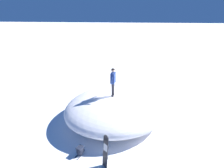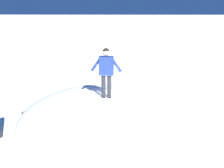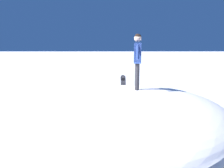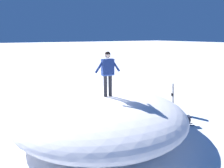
# 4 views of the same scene
# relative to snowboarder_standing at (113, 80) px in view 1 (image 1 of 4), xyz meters

# --- Properties ---
(ground) EXTENTS (240.00, 240.00, 0.00)m
(ground) POSITION_rel_snowboarder_standing_xyz_m (0.75, 0.51, -2.67)
(ground) COLOR white
(snow_mound) EXTENTS (8.73, 8.98, 1.63)m
(snow_mound) POSITION_rel_snowboarder_standing_xyz_m (0.24, 0.20, -1.85)
(snow_mound) COLOR white
(snow_mound) RESTS_ON ground
(snowboarder_standing) EXTENTS (0.27, 1.04, 1.73)m
(snowboarder_standing) POSITION_rel_snowboarder_standing_xyz_m (0.00, 0.00, 0.00)
(snowboarder_standing) COLOR black
(snowboarder_standing) RESTS_ON snow_mound
(snowboard_primary_upright) EXTENTS (0.31, 0.29, 1.60)m
(snowboard_primary_upright) POSITION_rel_snowboarder_standing_xyz_m (0.19, -3.95, -1.84)
(snowboard_primary_upright) COLOR black
(snowboard_primary_upright) RESTS_ON ground
(backpack_near) EXTENTS (0.46, 0.65, 0.45)m
(backpack_near) POSITION_rel_snowboarder_standing_xyz_m (-1.12, -3.40, -2.44)
(backpack_near) COLOR #1E2333
(backpack_near) RESTS_ON ground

